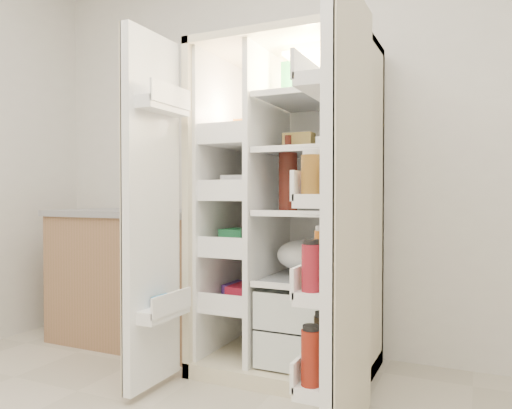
% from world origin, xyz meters
% --- Properties ---
extents(wall_back, '(4.00, 0.02, 2.70)m').
position_xyz_m(wall_back, '(0.00, 2.00, 1.35)').
color(wall_back, silver).
rests_on(wall_back, floor).
extents(refrigerator, '(0.92, 0.70, 1.80)m').
position_xyz_m(refrigerator, '(-0.03, 1.65, 0.74)').
color(refrigerator, beige).
rests_on(refrigerator, floor).
extents(freezer_door, '(0.15, 0.40, 1.72)m').
position_xyz_m(freezer_door, '(-0.55, 1.05, 0.89)').
color(freezer_door, white).
rests_on(freezer_door, floor).
extents(fridge_door, '(0.17, 0.58, 1.72)m').
position_xyz_m(fridge_door, '(0.43, 0.96, 0.87)').
color(fridge_door, white).
rests_on(fridge_door, floor).
extents(kitchen_counter, '(1.20, 0.64, 0.87)m').
position_xyz_m(kitchen_counter, '(-1.10, 1.69, 0.44)').
color(kitchen_counter, '#8D6346').
rests_on(kitchen_counter, floor).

